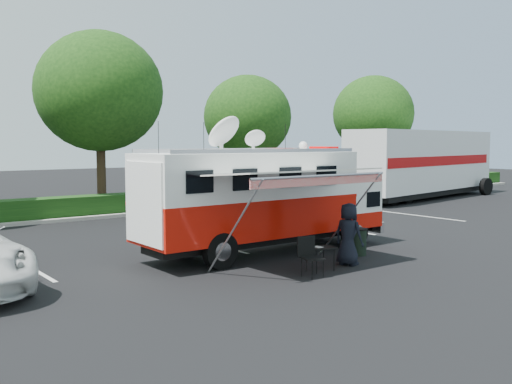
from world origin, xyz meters
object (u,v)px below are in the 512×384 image
at_px(folding_table, 320,249).
at_px(trash_bin, 358,242).
at_px(semi_trailer, 423,163).
at_px(command_truck, 264,198).

xyz_separation_m(folding_table, trash_bin, (2.49, 0.91, -0.20)).
bearing_deg(semi_trailer, folding_table, -150.80).
relative_size(folding_table, trash_bin, 1.08).
bearing_deg(command_truck, folding_table, -96.79).
distance_m(command_truck, semi_trailer, 20.45).
bearing_deg(semi_trailer, command_truck, -157.40).
height_order(trash_bin, semi_trailer, semi_trailer).
height_order(command_truck, trash_bin, command_truck).
xyz_separation_m(command_truck, semi_trailer, (18.88, 7.86, 0.46)).
relative_size(command_truck, trash_bin, 10.17).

